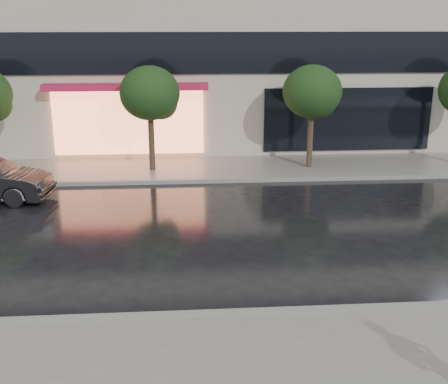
{
  "coord_description": "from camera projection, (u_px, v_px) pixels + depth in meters",
  "views": [
    {
      "loc": [
        -1.81,
        -10.69,
        5.59
      ],
      "look_at": [
        -0.82,
        2.81,
        1.4
      ],
      "focal_mm": 45.0,
      "sensor_mm": 36.0,
      "label": 1
    }
  ],
  "objects": [
    {
      "name": "sidewalk_far",
      "position": [
        231.0,
        168.0,
        21.71
      ],
      "size": [
        60.0,
        3.5,
        0.12
      ],
      "primitive_type": "cube",
      "color": "slate",
      "rests_on": "ground"
    },
    {
      "name": "tree_mid_east",
      "position": [
        314.0,
        94.0,
        20.87
      ],
      "size": [
        2.2,
        2.2,
        3.99
      ],
      "color": "#33261C",
      "rests_on": "ground"
    },
    {
      "name": "tree_mid_west",
      "position": [
        151.0,
        95.0,
        20.45
      ],
      "size": [
        2.2,
        2.2,
        3.99
      ],
      "color": "#33261C",
      "rests_on": "ground"
    },
    {
      "name": "ground",
      "position": [
        272.0,
        293.0,
        11.96
      ],
      "size": [
        120.0,
        120.0,
        0.0
      ],
      "primitive_type": "plane",
      "color": "black",
      "rests_on": "ground"
    },
    {
      "name": "curb_near",
      "position": [
        280.0,
        313.0,
        10.99
      ],
      "size": [
        60.0,
        0.25,
        0.14
      ],
      "primitive_type": "cube",
      "color": "gray",
      "rests_on": "ground"
    },
    {
      "name": "curb_far",
      "position": [
        235.0,
        180.0,
        20.04
      ],
      "size": [
        60.0,
        0.25,
        0.14
      ],
      "primitive_type": "cube",
      "color": "gray",
      "rests_on": "ground"
    }
  ]
}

